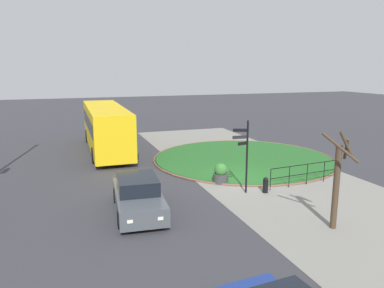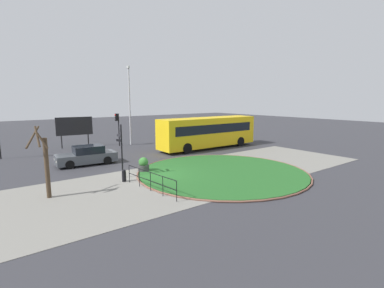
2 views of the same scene
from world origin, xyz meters
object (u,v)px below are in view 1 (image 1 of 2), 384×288
Objects in this scene: car_near_lane at (138,196)px; street_tree_bare at (337,180)px; bollard_foreground at (266,185)px; planter_near_signpost at (221,174)px; signpost_directional at (245,152)px; bus_yellow at (106,127)px.

car_near_lane is 1.22× the size of street_tree_bare.
planter_near_signpost is (2.08, 1.40, 0.08)m from bollard_foreground.
bollard_foreground is (-0.30, -0.96, -1.61)m from signpost_directional.
signpost_directional is 4.47× the size of bollard_foreground.
signpost_directional is at bearing 15.24° from street_tree_bare.
bus_yellow is 12.32m from car_near_lane.
planter_near_signpost reaches higher than bollard_foreground.
bollard_foreground is at bearing 97.51° from car_near_lane.
bollard_foreground is at bearing 4.02° from street_tree_bare.
signpost_directional is 3.34× the size of planter_near_signpost.
bus_yellow is at bearing -175.96° from car_near_lane.
bus_yellow is at bearing 26.69° from bollard_foreground.
car_near_lane reaches higher than planter_near_signpost.
signpost_directional is 1.90m from bollard_foreground.
bus_yellow is at bearing 25.02° from planter_near_signpost.
street_tree_bare is at bearing -164.76° from signpost_directional.
bus_yellow is 2.44× the size of car_near_lane.
signpost_directional is 0.31× the size of bus_yellow.
car_near_lane reaches higher than bollard_foreground.
car_near_lane is (-12.28, 0.12, -1.01)m from bus_yellow.
signpost_directional is 12.71m from bus_yellow.
bollard_foreground is 0.07× the size of bus_yellow.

